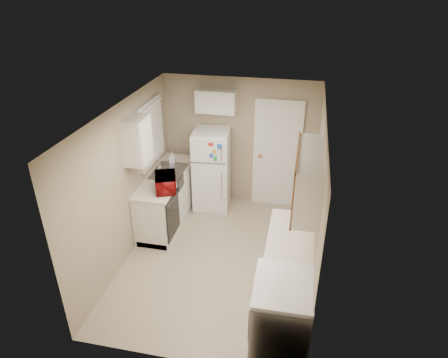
# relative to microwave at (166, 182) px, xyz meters

# --- Properties ---
(floor) EXTENTS (3.80, 3.80, 0.00)m
(floor) POSITION_rel_microwave_xyz_m (0.93, -0.41, -1.05)
(floor) COLOR #C0B098
(floor) RESTS_ON ground
(ceiling) EXTENTS (3.80, 3.80, 0.00)m
(ceiling) POSITION_rel_microwave_xyz_m (0.93, -0.41, 1.35)
(ceiling) COLOR white
(ceiling) RESTS_ON floor
(wall_left) EXTENTS (3.80, 3.80, 0.00)m
(wall_left) POSITION_rel_microwave_xyz_m (-0.47, -0.41, 0.15)
(wall_left) COLOR tan
(wall_left) RESTS_ON floor
(wall_right) EXTENTS (3.80, 3.80, 0.00)m
(wall_right) POSITION_rel_microwave_xyz_m (2.33, -0.41, 0.15)
(wall_right) COLOR tan
(wall_right) RESTS_ON floor
(wall_back) EXTENTS (2.80, 2.80, 0.00)m
(wall_back) POSITION_rel_microwave_xyz_m (0.93, 1.49, 0.15)
(wall_back) COLOR tan
(wall_back) RESTS_ON floor
(wall_front) EXTENTS (2.80, 2.80, 0.00)m
(wall_front) POSITION_rel_microwave_xyz_m (0.93, -2.31, 0.15)
(wall_front) COLOR tan
(wall_front) RESTS_ON floor
(left_counter) EXTENTS (0.60, 1.80, 0.90)m
(left_counter) POSITION_rel_microwave_xyz_m (-0.17, 0.49, -0.60)
(left_counter) COLOR silver
(left_counter) RESTS_ON floor
(dishwasher) EXTENTS (0.03, 0.58, 0.72)m
(dishwasher) POSITION_rel_microwave_xyz_m (0.12, -0.11, -0.56)
(dishwasher) COLOR black
(dishwasher) RESTS_ON floor
(sink) EXTENTS (0.54, 0.74, 0.16)m
(sink) POSITION_rel_microwave_xyz_m (-0.17, 0.64, -0.19)
(sink) COLOR gray
(sink) RESTS_ON left_counter
(microwave) EXTENTS (0.53, 0.41, 0.31)m
(microwave) POSITION_rel_microwave_xyz_m (0.00, 0.00, 0.00)
(microwave) COLOR maroon
(microwave) RESTS_ON left_counter
(soap_bottle) EXTENTS (0.11, 0.11, 0.21)m
(soap_bottle) POSITION_rel_microwave_xyz_m (-0.22, 0.98, -0.05)
(soap_bottle) COLOR beige
(soap_bottle) RESTS_ON left_counter
(window_blinds) EXTENTS (0.10, 0.98, 1.08)m
(window_blinds) POSITION_rel_microwave_xyz_m (-0.43, 0.64, 0.55)
(window_blinds) COLOR silver
(window_blinds) RESTS_ON wall_left
(upper_cabinet_left) EXTENTS (0.30, 0.45, 0.70)m
(upper_cabinet_left) POSITION_rel_microwave_xyz_m (-0.32, -0.19, 0.75)
(upper_cabinet_left) COLOR silver
(upper_cabinet_left) RESTS_ON wall_left
(refrigerator) EXTENTS (0.68, 0.67, 1.53)m
(refrigerator) POSITION_rel_microwave_xyz_m (0.49, 1.10, -0.28)
(refrigerator) COLOR white
(refrigerator) RESTS_ON floor
(cabinet_over_fridge) EXTENTS (0.70, 0.30, 0.40)m
(cabinet_over_fridge) POSITION_rel_microwave_xyz_m (0.53, 1.34, 0.95)
(cabinet_over_fridge) COLOR silver
(cabinet_over_fridge) RESTS_ON wall_back
(interior_door) EXTENTS (0.86, 0.06, 2.08)m
(interior_door) POSITION_rel_microwave_xyz_m (1.63, 1.45, -0.03)
(interior_door) COLOR white
(interior_door) RESTS_ON floor
(right_counter) EXTENTS (0.60, 2.00, 0.90)m
(right_counter) POSITION_rel_microwave_xyz_m (2.03, -1.21, -0.60)
(right_counter) COLOR silver
(right_counter) RESTS_ON floor
(stove) EXTENTS (0.67, 0.81, 0.98)m
(stove) POSITION_rel_microwave_xyz_m (2.01, -1.87, -0.56)
(stove) COLOR white
(stove) RESTS_ON floor
(upper_cabinet_right) EXTENTS (0.30, 1.20, 0.70)m
(upper_cabinet_right) POSITION_rel_microwave_xyz_m (2.18, -0.91, 0.75)
(upper_cabinet_right) COLOR silver
(upper_cabinet_right) RESTS_ON wall_right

